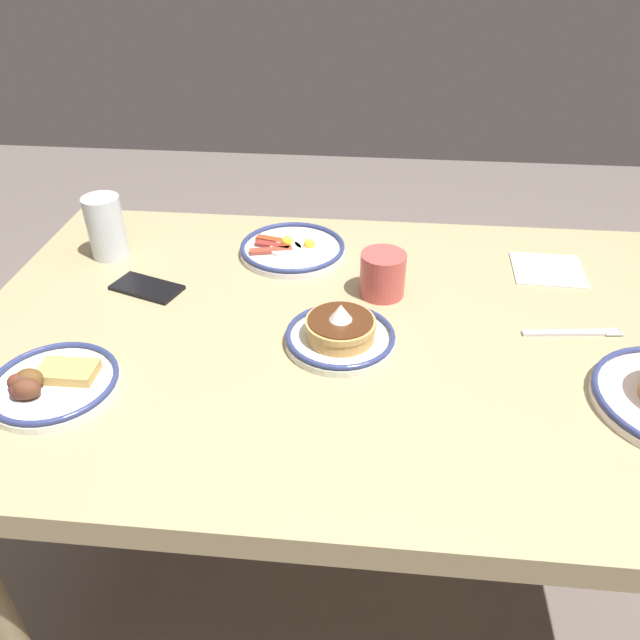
{
  "coord_description": "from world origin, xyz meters",
  "views": [
    {
      "loc": [
        -0.02,
        0.95,
        1.43
      ],
      "look_at": [
        0.07,
        0.02,
        0.78
      ],
      "focal_mm": 34.73,
      "sensor_mm": 36.0,
      "label": 1
    }
  ],
  "objects_px": {
    "cell_phone": "(147,288)",
    "fork_near": "(573,333)",
    "plate_far_companion": "(293,249)",
    "plate_near_main": "(340,333)",
    "plate_center_pancakes": "(51,383)",
    "paper_napkin": "(548,270)",
    "drinking_glass": "(106,230)",
    "coffee_mug": "(383,273)"
  },
  "relations": [
    {
      "from": "cell_phone",
      "to": "fork_near",
      "type": "xyz_separation_m",
      "value": [
        -0.84,
        0.08,
        -0.0
      ]
    },
    {
      "from": "plate_far_companion",
      "to": "plate_near_main",
      "type": "bearing_deg",
      "value": 111.75
    },
    {
      "from": "cell_phone",
      "to": "plate_center_pancakes",
      "type": "bearing_deg",
      "value": 100.42
    },
    {
      "from": "plate_far_companion",
      "to": "paper_napkin",
      "type": "bearing_deg",
      "value": 177.7
    },
    {
      "from": "plate_far_companion",
      "to": "fork_near",
      "type": "xyz_separation_m",
      "value": [
        -0.56,
        0.26,
        -0.01
      ]
    },
    {
      "from": "plate_far_companion",
      "to": "drinking_glass",
      "type": "distance_m",
      "value": 0.41
    },
    {
      "from": "plate_near_main",
      "to": "drinking_glass",
      "type": "distance_m",
      "value": 0.61
    },
    {
      "from": "plate_center_pancakes",
      "to": "plate_near_main",
      "type": "bearing_deg",
      "value": -159.07
    },
    {
      "from": "cell_phone",
      "to": "coffee_mug",
      "type": "bearing_deg",
      "value": -156.65
    },
    {
      "from": "cell_phone",
      "to": "paper_napkin",
      "type": "bearing_deg",
      "value": -149.85
    },
    {
      "from": "paper_napkin",
      "to": "plate_near_main",
      "type": "bearing_deg",
      "value": 35.44
    },
    {
      "from": "coffee_mug",
      "to": "drinking_glass",
      "type": "distance_m",
      "value": 0.62
    },
    {
      "from": "plate_near_main",
      "to": "paper_napkin",
      "type": "height_order",
      "value": "plate_near_main"
    },
    {
      "from": "plate_near_main",
      "to": "plate_far_companion",
      "type": "xyz_separation_m",
      "value": [
        0.13,
        -0.33,
        -0.01
      ]
    },
    {
      "from": "drinking_glass",
      "to": "cell_phone",
      "type": "relative_size",
      "value": 0.97
    },
    {
      "from": "cell_phone",
      "to": "paper_napkin",
      "type": "height_order",
      "value": "cell_phone"
    },
    {
      "from": "plate_far_companion",
      "to": "drinking_glass",
      "type": "xyz_separation_m",
      "value": [
        0.41,
        0.05,
        0.05
      ]
    },
    {
      "from": "plate_far_companion",
      "to": "drinking_glass",
      "type": "bearing_deg",
      "value": 6.52
    },
    {
      "from": "plate_near_main",
      "to": "plate_center_pancakes",
      "type": "height_order",
      "value": "plate_near_main"
    },
    {
      "from": "plate_center_pancakes",
      "to": "fork_near",
      "type": "bearing_deg",
      "value": -164.51
    },
    {
      "from": "plate_center_pancakes",
      "to": "coffee_mug",
      "type": "height_order",
      "value": "coffee_mug"
    },
    {
      "from": "coffee_mug",
      "to": "cell_phone",
      "type": "relative_size",
      "value": 0.86
    },
    {
      "from": "coffee_mug",
      "to": "paper_napkin",
      "type": "xyz_separation_m",
      "value": [
        -0.36,
        -0.13,
        -0.04
      ]
    },
    {
      "from": "coffee_mug",
      "to": "cell_phone",
      "type": "bearing_deg",
      "value": 3.97
    },
    {
      "from": "plate_far_companion",
      "to": "coffee_mug",
      "type": "distance_m",
      "value": 0.26
    },
    {
      "from": "paper_napkin",
      "to": "fork_near",
      "type": "xyz_separation_m",
      "value": [
        0.0,
        0.24,
        0.0
      ]
    },
    {
      "from": "plate_center_pancakes",
      "to": "coffee_mug",
      "type": "bearing_deg",
      "value": -146.26
    },
    {
      "from": "coffee_mug",
      "to": "drinking_glass",
      "type": "xyz_separation_m",
      "value": [
        0.61,
        -0.1,
        0.02
      ]
    },
    {
      "from": "drinking_glass",
      "to": "cell_phone",
      "type": "xyz_separation_m",
      "value": [
        -0.13,
        0.14,
        -0.06
      ]
    },
    {
      "from": "drinking_glass",
      "to": "fork_near",
      "type": "xyz_separation_m",
      "value": [
        -0.97,
        0.21,
        -0.06
      ]
    },
    {
      "from": "plate_far_companion",
      "to": "fork_near",
      "type": "height_order",
      "value": "plate_far_companion"
    },
    {
      "from": "fork_near",
      "to": "drinking_glass",
      "type": "bearing_deg",
      "value": -12.41
    },
    {
      "from": "plate_near_main",
      "to": "coffee_mug",
      "type": "relative_size",
      "value": 1.64
    },
    {
      "from": "fork_near",
      "to": "coffee_mug",
      "type": "bearing_deg",
      "value": -17.21
    },
    {
      "from": "plate_near_main",
      "to": "plate_far_companion",
      "type": "bearing_deg",
      "value": -68.25
    },
    {
      "from": "paper_napkin",
      "to": "coffee_mug",
      "type": "bearing_deg",
      "value": 19.44
    },
    {
      "from": "plate_center_pancakes",
      "to": "plate_far_companion",
      "type": "height_order",
      "value": "plate_center_pancakes"
    },
    {
      "from": "plate_near_main",
      "to": "cell_phone",
      "type": "bearing_deg",
      "value": -19.64
    },
    {
      "from": "cell_phone",
      "to": "paper_napkin",
      "type": "distance_m",
      "value": 0.86
    },
    {
      "from": "plate_center_pancakes",
      "to": "coffee_mug",
      "type": "xyz_separation_m",
      "value": [
        -0.54,
        -0.36,
        0.03
      ]
    },
    {
      "from": "plate_center_pancakes",
      "to": "paper_napkin",
      "type": "xyz_separation_m",
      "value": [
        -0.9,
        -0.49,
        -0.01
      ]
    },
    {
      "from": "plate_near_main",
      "to": "fork_near",
      "type": "relative_size",
      "value": 1.08
    }
  ]
}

